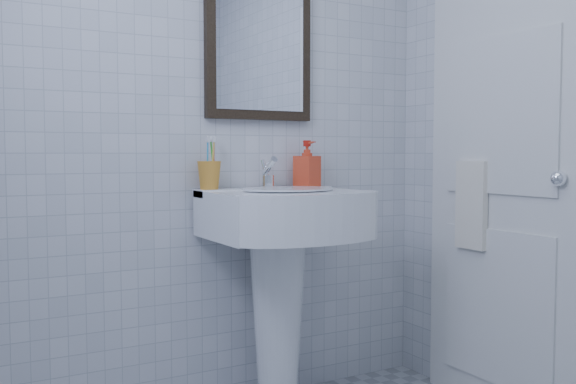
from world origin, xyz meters
TOP-DOWN VIEW (x-y plane):
  - wall_back at (0.00, 1.20)m, footprint 2.20×0.02m
  - washbasin at (0.27, 0.99)m, footprint 0.62×0.45m
  - faucet at (0.27, 1.10)m, footprint 0.05×0.12m
  - toothbrush_cup at (0.01, 1.13)m, footprint 0.13×0.13m
  - soap_dispenser at (0.47, 1.12)m, footprint 0.12×0.12m
  - wall_mirror at (0.27, 1.18)m, footprint 0.50×0.04m
  - bathroom_door at (1.08, 0.55)m, footprint 0.04×0.80m
  - towel_ring at (1.06, 0.68)m, footprint 0.01×0.18m
  - hand_towel at (1.04, 0.68)m, footprint 0.03×0.16m

SIDE VIEW (x-z plane):
  - washbasin at x=0.27m, z-range 0.16..1.12m
  - hand_towel at x=1.04m, z-range 0.68..1.06m
  - faucet at x=0.27m, z-range 0.93..1.07m
  - bathroom_door at x=1.08m, z-range 0.00..2.00m
  - toothbrush_cup at x=0.01m, z-range 0.94..1.06m
  - soap_dispenser at x=0.47m, z-range 0.94..1.15m
  - towel_ring at x=1.06m, z-range 0.96..1.14m
  - wall_back at x=0.00m, z-range 0.00..2.50m
  - wall_mirror at x=0.27m, z-range 1.24..1.86m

